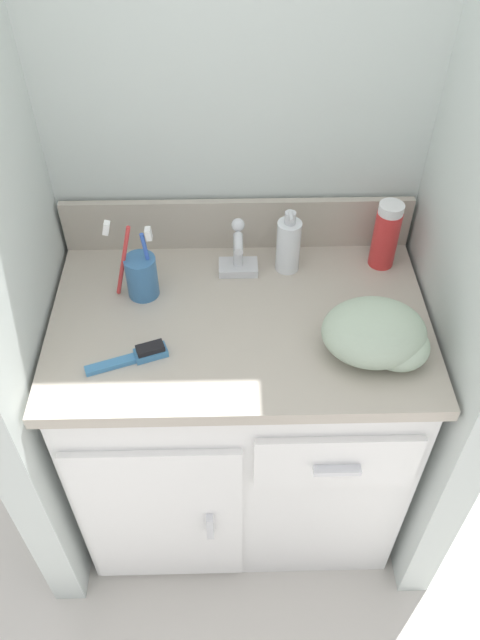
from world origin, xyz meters
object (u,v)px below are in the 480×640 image
object	(u,v)px
soap_dispenser	(288,245)
hairbrush	(138,355)
toothbrush_cup	(141,275)
shaving_cream_can	(386,235)
hand_towel	(379,335)

from	to	relation	value
soap_dispenser	hairbrush	world-z (taller)	soap_dispenser
toothbrush_cup	hairbrush	bearing A→B (deg)	-88.13
shaving_cream_can	hairbrush	size ratio (longest dim) A/B	0.99
toothbrush_cup	hand_towel	size ratio (longest dim) A/B	0.93
soap_dispenser	hairbrush	xyz separation A→B (m)	(-0.32, -0.28, -0.06)
shaving_cream_can	hairbrush	distance (m)	0.62
toothbrush_cup	hairbrush	size ratio (longest dim) A/B	1.20
hairbrush	toothbrush_cup	bearing A→B (deg)	72.41
hairbrush	hand_towel	size ratio (longest dim) A/B	0.78
shaving_cream_can	hand_towel	xyz separation A→B (m)	(-0.06, -0.28, -0.03)
toothbrush_cup	soap_dispenser	xyz separation A→B (m)	(0.33, 0.08, 0.01)
shaving_cream_can	toothbrush_cup	bearing A→B (deg)	-170.43
soap_dispenser	hairbrush	size ratio (longest dim) A/B	0.97
soap_dispenser	shaving_cream_can	distance (m)	0.22
soap_dispenser	shaving_cream_can	world-z (taller)	shaving_cream_can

